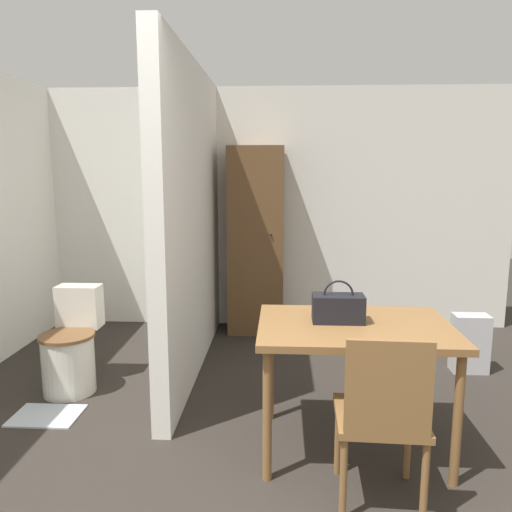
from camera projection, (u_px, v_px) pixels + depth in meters
wall_back at (256, 209)px, 5.31m from camera, size 5.32×0.12×2.50m
partition_wall at (192, 220)px, 4.08m from camera, size 0.12×2.42×2.50m
dining_table at (354, 338)px, 2.89m from camera, size 1.11×0.80×0.77m
wooden_chair at (382, 414)px, 2.39m from camera, size 0.45×0.45×0.91m
toilet at (71, 349)px, 3.78m from camera, size 0.40×0.55×0.76m
handbag at (338, 308)px, 2.91m from camera, size 0.30×0.16×0.25m
wooden_cabinet at (256, 241)px, 5.08m from camera, size 0.56×0.43×1.89m
bath_mat at (47, 416)px, 3.39m from camera, size 0.45×0.33×0.01m
space_heater at (470, 343)px, 4.12m from camera, size 0.29×0.17×0.48m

